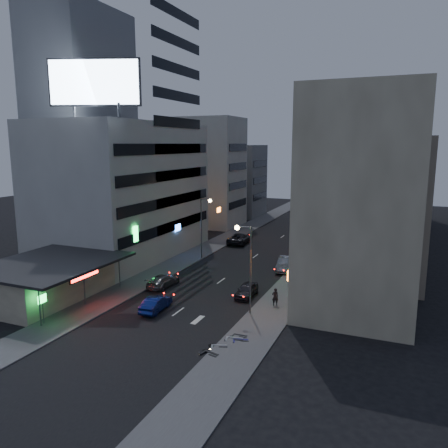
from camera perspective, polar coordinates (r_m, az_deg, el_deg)
The scene contains 29 objects.
ground at distance 38.01m, azimuth -8.99°, elevation -13.32°, with size 180.00×180.00×0.00m, color black.
sidewalk_left at distance 66.86m, azimuth -1.27°, elevation -2.70°, with size 4.00×120.00×0.12m, color #4C4C4F.
sidewalk_right at distance 62.23m, azimuth 12.33°, elevation -3.93°, with size 4.00×120.00×0.12m, color #4C4C4F.
food_court at distance 47.14m, azimuth -22.35°, elevation -6.69°, with size 11.00×13.00×3.88m.
white_building at distance 61.26m, azimuth -12.93°, elevation 4.32°, with size 14.00×24.00×18.00m, color #BBBBB6.
grey_tower at distance 68.89m, azimuth -17.93°, elevation 11.40°, with size 10.00×14.00×34.00m, color slate.
shophouse_near at distance 40.41m, azimuth 17.48°, elevation 2.52°, with size 10.00×11.00×20.00m, color beige.
shophouse_mid at distance 52.00m, azimuth 19.16°, elevation 1.86°, with size 11.00×12.00×16.00m, color tan.
shophouse_far at distance 64.65m, azimuth 19.68°, elevation 6.07°, with size 10.00×14.00×22.00m, color beige.
far_left_a at distance 82.04m, azimuth -1.80°, elevation 6.76°, with size 11.00×10.00×20.00m, color #BBBBB6.
far_left_b at distance 94.35m, azimuth 1.24°, elevation 5.71°, with size 12.00×10.00×15.00m, color slate.
far_right_a at distance 79.71m, azimuth 20.61°, elevation 5.27°, with size 11.00×12.00×18.00m, color tan.
far_right_b at distance 93.50m, azimuth 21.43°, elevation 7.73°, with size 12.00×12.00×24.00m, color beige.
billboard at distance 50.94m, azimuth -16.56°, elevation 17.27°, with size 9.52×3.75×6.20m.
street_lamp_right_near at distance 38.90m, azimuth 2.95°, elevation -4.27°, with size 1.60×0.44×8.02m.
street_lamp_left at distance 57.82m, azimuth -2.64°, elevation 0.59°, with size 1.60×0.44×8.02m.
street_lamp_right_far at distance 71.25m, azimuth 12.34°, elevation 2.22°, with size 1.60×0.44×8.02m.
parked_car_right_near at distance 44.61m, azimuth 2.97°, elevation -8.61°, with size 1.62×4.02×1.37m, color #2B2A30.
parked_car_right_mid at distance 53.90m, azimuth 8.03°, elevation -5.19°, with size 1.73×4.95×1.63m, color gray.
parked_car_left at distance 67.62m, azimuth 2.08°, elevation -1.90°, with size 2.69×5.84×1.62m, color #242429.
parked_car_right_far at distance 64.69m, azimuth 10.64°, elevation -2.70°, with size 2.09×5.14×1.49m, color gray.
road_car_blue at distance 41.45m, azimuth -8.89°, elevation -10.25°, with size 1.44×4.14×1.36m, color navy.
road_car_silver at distance 48.00m, azimuth -7.97°, elevation -7.33°, with size 1.87×4.61×1.34m, color gray.
person at distance 42.13m, azimuth 6.70°, elevation -9.43°, with size 0.62×0.41×1.69m, color black.
scooter_black_a at distance 32.85m, azimuth -0.59°, elevation -15.81°, with size 1.90×0.63×1.16m, color black, non-canonical shape.
scooter_silver_a at distance 34.32m, azimuth 0.43°, elevation -14.67°, with size 1.79×0.60×1.10m, color #A7A8AE, non-canonical shape.
scooter_blue at distance 35.26m, azimuth 3.24°, elevation -13.98°, with size 1.77×0.59×1.08m, color navy, non-canonical shape.
scooter_black_b at distance 35.80m, azimuth 3.16°, elevation -13.60°, with size 1.76×0.59×1.08m, color black, non-canonical shape.
scooter_silver_b at distance 35.39m, azimuth 2.58°, elevation -13.75°, with size 2.02×0.67×1.24m, color #9C9FA3, non-canonical shape.
Camera 1 is at (18.68, -29.40, 15.21)m, focal length 35.00 mm.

